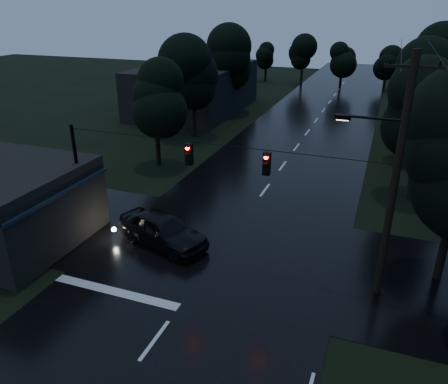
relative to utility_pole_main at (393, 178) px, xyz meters
The scene contains 14 objects.
main_road 21.06m from the utility_pole_main, 111.30° to the left, with size 12.00×120.00×0.02m, color black.
cross_street 9.14m from the utility_pole_main, behind, with size 60.00×9.00×0.02m, color black.
building_far_left 36.15m from the utility_pole_main, 126.44° to the left, with size 10.00×16.00×5.00m, color black.
utility_pole_main is the anchor object (origin of this frame).
utility_pole_far 17.08m from the utility_pole_main, 87.00° to the left, with size 2.00×0.30×7.50m.
anchor_pole_left 15.08m from the utility_pole_main, behind, with size 0.18×0.18×6.00m, color black.
span_signals 6.85m from the utility_pole_main, behind, with size 15.00×0.37×1.12m.
tree_left_a 19.76m from the utility_pole_main, 146.16° to the left, with size 3.92×3.92×8.26m.
tree_left_b 25.50m from the utility_pole_main, 131.84° to the left, with size 4.20×4.20×8.85m.
tree_left_c 33.94m from the utility_pole_main, 121.27° to the left, with size 4.48×4.48×9.44m.
tree_right_a 11.12m from the utility_pole_main, 81.77° to the left, with size 4.20×4.20×8.85m.
tree_right_b 19.14m from the utility_pole_main, 83.42° to the left, with size 4.48×4.48×9.44m.
tree_right_c 29.16m from the utility_pole_main, 84.50° to the left, with size 4.76×4.76×10.03m.
car 11.29m from the utility_pole_main, behind, with size 2.04×5.06×1.72m, color black.
Camera 1 is at (6.81, -5.85, 11.42)m, focal length 35.00 mm.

